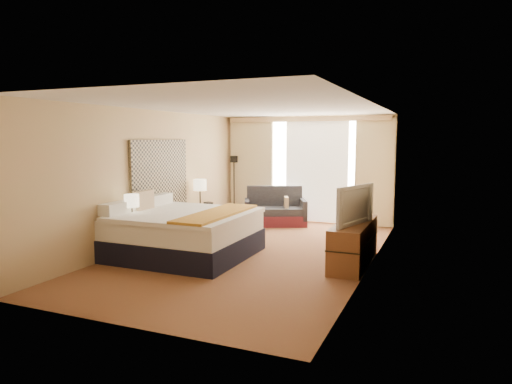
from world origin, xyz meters
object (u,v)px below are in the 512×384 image
at_px(television, 349,204).
at_px(lamp_right, 200,185).
at_px(lamp_left, 132,201).
at_px(loveseat, 275,212).
at_px(bed, 182,233).
at_px(desk_chair, 359,232).
at_px(nightstand_right, 201,218).
at_px(floor_lamp, 234,174).
at_px(nightstand_left, 129,241).
at_px(media_dresser, 354,243).

bearing_deg(television, lamp_right, 83.68).
distance_m(lamp_left, lamp_right, 2.41).
bearing_deg(loveseat, bed, -122.55).
bearing_deg(loveseat, desk_chair, -65.71).
relative_size(nightstand_right, floor_lamp, 0.34).
bearing_deg(bed, nightstand_left, -151.94).
bearing_deg(lamp_right, television, -24.13).
bearing_deg(desk_chair, loveseat, 143.15).
bearing_deg(floor_lamp, media_dresser, -41.17).
distance_m(lamp_right, television, 3.99).
height_order(nightstand_left, nightstand_right, same).
relative_size(nightstand_left, loveseat, 0.34).
bearing_deg(lamp_right, nightstand_left, -90.11).
xyz_separation_m(nightstand_right, lamp_right, (0.00, -0.02, 0.74)).
distance_m(media_dresser, lamp_right, 4.02).
distance_m(lamp_left, television, 3.71).
height_order(bed, television, television).
bearing_deg(bed, desk_chair, 23.67).
bearing_deg(lamp_right, media_dresser, -21.18).
relative_size(bed, television, 2.11).
bearing_deg(loveseat, media_dresser, -72.90).
xyz_separation_m(desk_chair, television, (-0.02, -0.84, 0.60)).
relative_size(nightstand_left, lamp_right, 0.91).
distance_m(nightstand_right, floor_lamp, 2.01).
bearing_deg(lamp_right, loveseat, 44.96).
xyz_separation_m(nightstand_left, bed, (0.81, 0.43, 0.13)).
bearing_deg(media_dresser, lamp_left, -165.12).
distance_m(media_dresser, lamp_left, 3.86).
distance_m(nightstand_right, media_dresser, 3.97).
bearing_deg(loveseat, nightstand_right, -159.57).
distance_m(nightstand_left, nightstand_right, 2.50).
relative_size(lamp_left, lamp_right, 0.90).
bearing_deg(bed, floor_lamp, 102.18).
bearing_deg(lamp_left, lamp_right, 90.34).
xyz_separation_m(nightstand_left, lamp_right, (0.00, 2.48, 0.74)).
height_order(nightstand_left, loveseat, loveseat).
relative_size(floor_lamp, desk_chair, 1.72).
height_order(nightstand_left, media_dresser, media_dresser).
xyz_separation_m(nightstand_right, desk_chair, (3.67, -0.81, 0.14)).
relative_size(media_dresser, desk_chair, 1.93).
bearing_deg(loveseat, lamp_left, -133.20).
distance_m(nightstand_left, lamp_right, 2.59).
xyz_separation_m(floor_lamp, desk_chair, (3.70, -2.63, -0.72)).
height_order(lamp_left, television, television).
relative_size(loveseat, lamp_left, 3.03).
distance_m(floor_lamp, lamp_right, 1.83).
distance_m(loveseat, lamp_left, 3.99).
height_order(bed, lamp_left, bed).
bearing_deg(media_dresser, nightstand_right, 158.60).
bearing_deg(nightstand_right, floor_lamp, 90.95).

